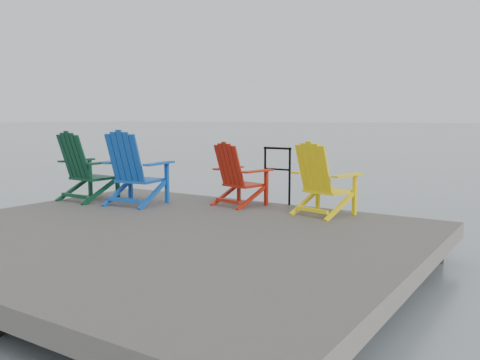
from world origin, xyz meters
The scene contains 7 objects.
ground centered at (0.00, 0.00, 0.00)m, with size 400.00×400.00×0.00m, color slate.
dock centered at (0.00, 0.00, 0.35)m, with size 6.00×5.00×1.40m.
handrail centered at (0.25, 2.45, 1.04)m, with size 0.48×0.04×0.90m.
chair_green centered at (-2.55, 1.02, 1.06)m, with size 0.90×0.84×1.11m.
chair_blue centered at (-1.58, 1.16, 1.07)m, with size 0.99×0.93×1.14m.
chair_red centered at (-0.18, 1.98, 0.99)m, with size 0.87×0.83×0.97m.
chair_yellow centered at (1.23, 1.97, 1.01)m, with size 0.92×0.87×1.01m.
Camera 1 is at (4.09, -4.53, 1.85)m, focal length 38.00 mm.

